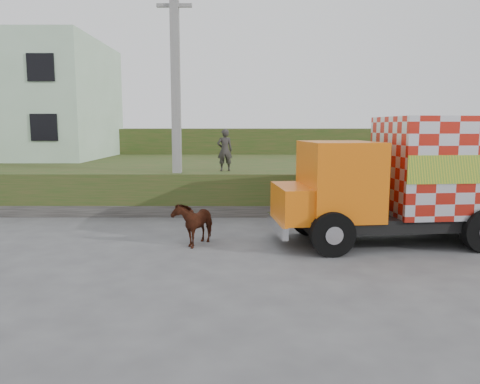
{
  "coord_description": "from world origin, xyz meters",
  "views": [
    {
      "loc": [
        1.29,
        -11.94,
        3.11
      ],
      "look_at": [
        1.24,
        1.08,
        1.3
      ],
      "focal_mm": 35.0,
      "sensor_mm": 36.0,
      "label": 1
    }
  ],
  "objects_px": {
    "cargo_truck": "(432,178)",
    "pedestrian": "(225,150)",
    "utility_pole": "(176,99)",
    "cow": "(194,222)"
  },
  "relations": [
    {
      "from": "cargo_truck",
      "to": "utility_pole",
      "type": "bearing_deg",
      "value": 145.38
    },
    {
      "from": "utility_pole",
      "to": "cargo_truck",
      "type": "bearing_deg",
      "value": -28.49
    },
    {
      "from": "pedestrian",
      "to": "cargo_truck",
      "type": "bearing_deg",
      "value": 131.5
    },
    {
      "from": "utility_pole",
      "to": "cow",
      "type": "relative_size",
      "value": 5.7
    },
    {
      "from": "utility_pole",
      "to": "cargo_truck",
      "type": "xyz_separation_m",
      "value": [
        7.41,
        -4.02,
        -2.33
      ]
    },
    {
      "from": "utility_pole",
      "to": "cargo_truck",
      "type": "height_order",
      "value": "utility_pole"
    },
    {
      "from": "cargo_truck",
      "to": "cow",
      "type": "bearing_deg",
      "value": 176.43
    },
    {
      "from": "cargo_truck",
      "to": "pedestrian",
      "type": "bearing_deg",
      "value": 134.54
    },
    {
      "from": "cargo_truck",
      "to": "cow",
      "type": "xyz_separation_m",
      "value": [
        -6.38,
        -0.29,
        -1.15
      ]
    },
    {
      "from": "cow",
      "to": "pedestrian",
      "type": "relative_size",
      "value": 0.91
    }
  ]
}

